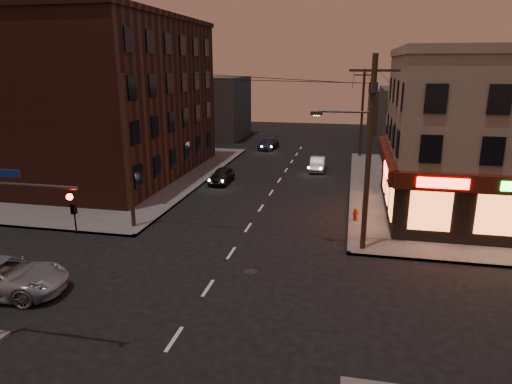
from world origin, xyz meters
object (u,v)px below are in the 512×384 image
(fire_hydrant, at_px, (355,214))
(sedan_far, at_px, (269,143))
(sedan_mid, at_px, (317,164))
(sedan_near, at_px, (222,176))
(suv_cross, at_px, (1,277))

(fire_hydrant, bearing_deg, sedan_far, 112.41)
(sedan_mid, bearing_deg, sedan_near, -142.32)
(sedan_far, bearing_deg, sedan_near, -89.27)
(sedan_far, height_order, fire_hydrant, sedan_far)
(suv_cross, distance_m, sedan_near, 20.81)
(suv_cross, height_order, sedan_far, suv_cross)
(sedan_near, xyz_separation_m, sedan_mid, (7.46, 6.38, 0.00))
(sedan_far, bearing_deg, fire_hydrant, -63.61)
(sedan_near, bearing_deg, sedan_mid, 41.26)
(suv_cross, height_order, fire_hydrant, suv_cross)
(sedan_near, distance_m, fire_hydrant, 13.49)
(suv_cross, relative_size, sedan_near, 1.50)
(sedan_near, relative_size, sedan_far, 0.84)
(sedan_near, relative_size, sedan_mid, 0.97)
(sedan_far, distance_m, fire_hydrant, 26.35)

